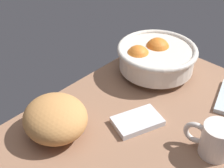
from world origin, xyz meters
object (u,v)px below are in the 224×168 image
mug (215,140)px  napkin_spare (137,121)px  bread_loaf (55,118)px  fruit_bowl (155,57)px

mug → napkin_spare: bearing=-76.4°
bread_loaf → mug: 36.30cm
bread_loaf → napkin_spare: bread_loaf is taller
bread_loaf → fruit_bowl: bearing=177.6°
napkin_spare → bread_loaf: bearing=-38.4°
fruit_bowl → mug: bearing=60.1°
bread_loaf → napkin_spare: 20.08cm
fruit_bowl → bread_loaf: 36.49cm
napkin_spare → mug: size_ratio=1.07×
fruit_bowl → napkin_spare: size_ratio=2.00×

